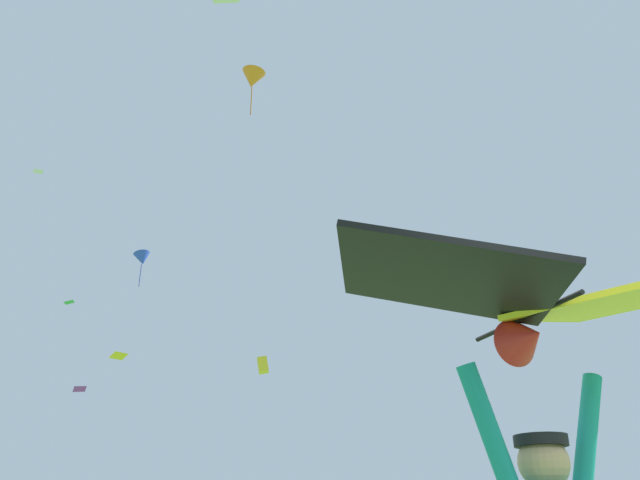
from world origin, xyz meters
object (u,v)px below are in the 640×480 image
Objects in this scene: distant_kite_blue_high_right at (142,259)px; distant_kite_white_overhead_distant at (38,171)px; distant_kite_yellow_high_left at (119,355)px; held_stunt_kite at (535,300)px; distant_kite_green_mid_right at (69,302)px; distant_kite_purple_low_right at (79,389)px; distant_kite_yellow_far_center at (263,365)px; distant_kite_orange_low_left at (252,79)px.

distant_kite_white_overhead_distant is at bearing 169.45° from distant_kite_blue_high_right.
distant_kite_blue_high_right is (1.43, 2.79, 6.55)m from distant_kite_yellow_high_left.
held_stunt_kite is 0.97× the size of distant_kite_blue_high_right.
held_stunt_kite is 2.10× the size of distant_kite_yellow_high_left.
distant_kite_yellow_high_left is 1.64× the size of distant_kite_green_mid_right.
distant_kite_blue_high_right is at bearing 60.59° from distant_kite_purple_low_right.
distant_kite_white_overhead_distant is at bearing 87.25° from held_stunt_kite.
distant_kite_yellow_far_center is at bearing -58.29° from distant_kite_green_mid_right.
distant_kite_green_mid_right is (0.59, 8.10, 6.18)m from distant_kite_purple_low_right.
held_stunt_kite is 35.98m from distant_kite_green_mid_right.
distant_kite_yellow_high_left is (6.56, 30.50, 7.06)m from held_stunt_kite.
distant_kite_yellow_high_left is 15.25m from distant_kite_orange_low_left.
distant_kite_yellow_high_left is at bearing 77.86° from held_stunt_kite.
distant_kite_green_mid_right is 0.26× the size of distant_kite_orange_low_left.
distant_kite_purple_low_right is at bearing 121.17° from distant_kite_orange_low_left.
distant_kite_blue_high_right is at bearing -13.30° from distant_kite_green_mid_right.
distant_kite_white_overhead_distant is (-6.33, 1.18, 4.51)m from distant_kite_blue_high_right.
distant_kite_yellow_far_center is 13.38m from distant_kite_green_mid_right.
distant_kite_white_overhead_distant is at bearing 172.94° from distant_kite_green_mid_right.
distant_kite_green_mid_right is 4.74m from distant_kite_blue_high_right.
distant_kite_orange_low_left reaches higher than held_stunt_kite.
distant_kite_purple_low_right is 0.88× the size of distant_kite_yellow_far_center.
distant_kite_white_overhead_distant is at bearing 104.80° from distant_kite_purple_low_right.
distant_kite_blue_high_right reaches higher than distant_kite_yellow_far_center.
distant_kite_blue_high_right is at bearing 62.88° from distant_kite_yellow_high_left.
distant_kite_yellow_high_left is 0.46× the size of distant_kite_blue_high_right.
distant_kite_purple_low_right is 12.47m from distant_kite_blue_high_right.
distant_kite_white_overhead_distant is (1.66, 34.47, 18.12)m from held_stunt_kite.
distant_kite_purple_low_right is at bearing 160.55° from distant_kite_yellow_far_center.
distant_kite_orange_low_left reaches higher than distant_kite_yellow_far_center.
held_stunt_kite is at bearing -111.95° from distant_kite_orange_low_left.
distant_kite_purple_low_right is 16.31m from distant_kite_white_overhead_distant.
distant_kite_blue_high_right reaches higher than distant_kite_yellow_high_left.
distant_kite_green_mid_right is (-2.08, 3.61, 3.47)m from distant_kite_yellow_high_left.
distant_kite_yellow_far_center reaches higher than distant_kite_purple_low_right.
distant_kite_yellow_high_left reaches higher than distant_kite_purple_low_right.
distant_kite_purple_low_right is (-2.67, -4.49, -2.71)m from distant_kite_yellow_high_left.
distant_kite_yellow_far_center is at bearing -19.45° from distant_kite_purple_low_right.
distant_kite_purple_low_right is 1.09× the size of distant_kite_green_mid_right.
distant_kite_yellow_far_center is 12.83m from distant_kite_orange_low_left.
held_stunt_kite is 0.89× the size of distant_kite_orange_low_left.
distant_kite_yellow_far_center is at bearing -72.65° from distant_kite_blue_high_right.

